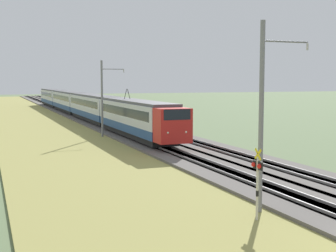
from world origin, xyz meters
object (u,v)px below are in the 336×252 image
(passenger_train, at_px, (78,103))
(crossing_signal_aux, at_px, (257,178))
(catenary_mast_mid, at_px, (103,98))
(catenary_mast_near, at_px, (262,116))

(passenger_train, bearing_deg, crossing_signal_aux, -3.38)
(crossing_signal_aux, xyz_separation_m, catenary_mast_mid, (31.58, -0.88, 2.27))
(crossing_signal_aux, height_order, catenary_mast_near, catenary_mast_near)
(crossing_signal_aux, bearing_deg, catenary_mast_near, -129.44)
(passenger_train, xyz_separation_m, crossing_signal_aux, (-59.60, 3.52, -0.47))
(catenary_mast_near, relative_size, catenary_mast_mid, 1.07)
(passenger_train, relative_size, catenary_mast_mid, 10.30)
(passenger_train, distance_m, catenary_mast_near, 58.63)
(passenger_train, relative_size, catenary_mast_near, 9.65)
(catenary_mast_near, height_order, catenary_mast_mid, catenary_mast_near)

